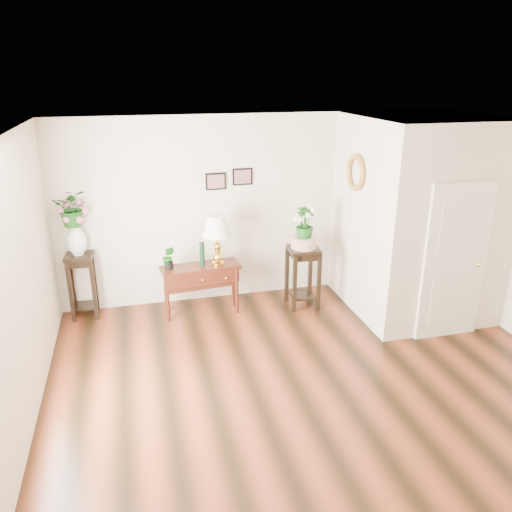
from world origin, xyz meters
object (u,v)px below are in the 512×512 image
object	(u,v)px
console_table	(201,290)
plant_stand_b	(303,277)
plant_stand_a	(83,285)
table_lamp	(217,241)

from	to	relation	value
console_table	plant_stand_b	bearing A→B (deg)	-9.79
plant_stand_a	plant_stand_b	distance (m)	3.21
console_table	plant_stand_a	world-z (taller)	plant_stand_a
console_table	plant_stand_b	world-z (taller)	plant_stand_b
plant_stand_a	table_lamp	bearing A→B (deg)	-9.87
console_table	table_lamp	xyz separation A→B (m)	(0.26, 0.00, 0.72)
plant_stand_a	plant_stand_b	size ratio (longest dim) A/B	1.03
console_table	table_lamp	bearing A→B (deg)	-5.65
table_lamp	plant_stand_b	bearing A→B (deg)	-4.98
table_lamp	plant_stand_a	size ratio (longest dim) A/B	0.77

